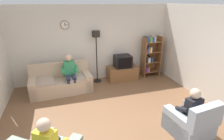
% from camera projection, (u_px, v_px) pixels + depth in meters
% --- Properties ---
extents(ground_plane, '(12.00, 12.00, 0.00)m').
position_uv_depth(ground_plane, '(115.00, 118.00, 4.58)').
color(ground_plane, brown).
extents(back_wall_assembly, '(6.20, 0.17, 2.70)m').
position_uv_depth(back_wall_assembly, '(93.00, 44.00, 6.48)').
color(back_wall_assembly, silver).
rests_on(back_wall_assembly, ground_plane).
extents(right_wall, '(0.12, 5.80, 2.70)m').
position_uv_depth(right_wall, '(216.00, 58.00, 4.86)').
color(right_wall, silver).
rests_on(right_wall, ground_plane).
extents(couch, '(1.95, 0.99, 0.90)m').
position_uv_depth(couch, '(61.00, 82.00, 5.85)').
color(couch, tan).
rests_on(couch, ground_plane).
extents(tv_stand, '(1.10, 0.56, 0.50)m').
position_uv_depth(tv_stand, '(122.00, 73.00, 6.77)').
color(tv_stand, brown).
rests_on(tv_stand, ground_plane).
extents(tv, '(0.60, 0.49, 0.44)m').
position_uv_depth(tv, '(123.00, 61.00, 6.58)').
color(tv, black).
rests_on(tv, tv_stand).
extents(bookshelf, '(0.68, 0.36, 1.58)m').
position_uv_depth(bookshelf, '(150.00, 55.00, 6.93)').
color(bookshelf, brown).
rests_on(bookshelf, ground_plane).
extents(floor_lamp, '(0.28, 0.28, 1.85)m').
position_uv_depth(floor_lamp, '(96.00, 43.00, 6.18)').
color(floor_lamp, black).
rests_on(floor_lamp, ground_plane).
extents(armchair_near_bookshelf, '(0.90, 0.97, 0.90)m').
position_uv_depth(armchair_near_bookshelf, '(190.00, 123.00, 3.95)').
color(armchair_near_bookshelf, '#9EADBC').
rests_on(armchair_near_bookshelf, ground_plane).
extents(person_on_couch, '(0.53, 0.55, 1.24)m').
position_uv_depth(person_on_couch, '(70.00, 72.00, 5.70)').
color(person_on_couch, '#338C59').
rests_on(person_on_couch, ground_plane).
extents(person_in_right_armchair, '(0.55, 0.57, 1.12)m').
position_uv_depth(person_in_right_armchair, '(189.00, 108.00, 3.91)').
color(person_in_right_armchair, black).
rests_on(person_in_right_armchair, ground_plane).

